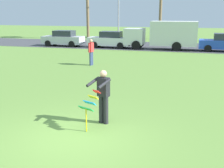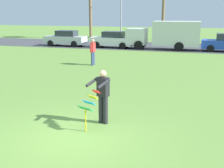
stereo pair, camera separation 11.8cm
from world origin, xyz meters
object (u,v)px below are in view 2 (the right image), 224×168
object	(u,v)px
person_kite_flyer	(103,95)
person_walker_near	(93,51)
parked_car_silver	(66,39)
streetlight_pole	(121,7)
parked_car_white	(112,40)
kite_held	(89,104)
parked_truck_white_box	(167,34)

from	to	relation	value
person_kite_flyer	person_walker_near	xyz separation A→B (m)	(-3.82, 9.63, -0.02)
parked_car_silver	streetlight_pole	distance (m)	8.96
streetlight_pole	parked_car_white	bearing A→B (deg)	-82.48
streetlight_pole	person_kite_flyer	bearing A→B (deg)	-76.79
parked_car_silver	person_kite_flyer	bearing A→B (deg)	-61.88
parked_car_white	kite_held	bearing A→B (deg)	-75.75
parked_car_white	person_walker_near	bearing A→B (deg)	-81.44
person_walker_near	streetlight_pole	bearing A→B (deg)	98.11
parked_truck_white_box	streetlight_pole	size ratio (longest dim) A/B	0.96
person_walker_near	parked_truck_white_box	bearing A→B (deg)	67.86
person_kite_flyer	streetlight_pole	bearing A→B (deg)	103.21
kite_held	parked_car_silver	size ratio (longest dim) A/B	0.28
person_kite_flyer	parked_car_white	size ratio (longest dim) A/B	0.41
parked_car_silver	streetlight_pole	world-z (taller)	streetlight_pole
kite_held	streetlight_pole	size ratio (longest dim) A/B	0.17
parked_truck_white_box	person_walker_near	distance (m)	10.33
person_kite_flyer	parked_car_white	world-z (taller)	person_kite_flyer
person_kite_flyer	streetlight_pole	size ratio (longest dim) A/B	0.25
parked_car_white	parked_truck_white_box	world-z (taller)	parked_truck_white_box
parked_car_white	person_walker_near	xyz separation A→B (m)	(1.44, -9.56, 0.16)
parked_car_silver	person_walker_near	world-z (taller)	person_walker_near
streetlight_pole	person_walker_near	xyz separation A→B (m)	(2.41, -16.89, -3.06)
person_kite_flyer	parked_truck_white_box	xyz separation A→B (m)	(0.07, 19.19, 0.46)
person_kite_flyer	kite_held	distance (m)	0.67
parked_truck_white_box	person_walker_near	bearing A→B (deg)	-112.14
parked_truck_white_box	streetlight_pole	distance (m)	10.00
person_kite_flyer	kite_held	bearing A→B (deg)	-110.16
parked_truck_white_box	parked_car_white	bearing A→B (deg)	-179.99
person_kite_flyer	parked_car_silver	distance (m)	21.76
person_kite_flyer	parked_car_white	bearing A→B (deg)	105.32
streetlight_pole	parked_car_silver	bearing A→B (deg)	-118.81
person_walker_near	kite_held	bearing A→B (deg)	-70.69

